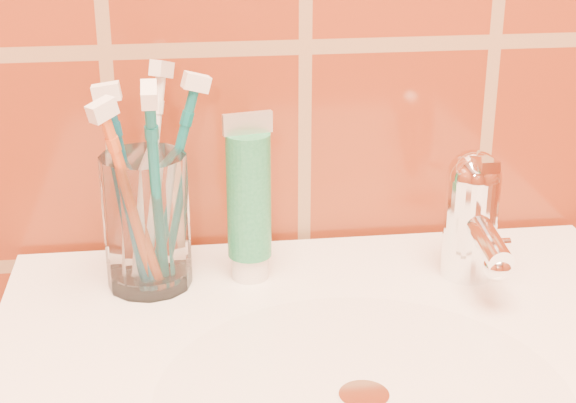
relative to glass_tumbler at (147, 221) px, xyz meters
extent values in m
cylinder|color=silver|center=(0.15, -0.20, -0.06)|extent=(0.30, 0.30, 0.00)
cylinder|color=white|center=(0.15, -0.20, -0.06)|extent=(0.04, 0.04, 0.00)
cylinder|color=white|center=(0.00, 0.00, 0.00)|extent=(0.10, 0.10, 0.12)
cylinder|color=white|center=(0.09, 0.00, -0.05)|extent=(0.03, 0.03, 0.02)
cylinder|color=#1D7A4A|center=(0.09, 0.00, 0.02)|extent=(0.04, 0.04, 0.11)
cube|color=beige|center=(0.09, 0.00, 0.09)|extent=(0.04, 0.01, 0.02)
cylinder|color=white|center=(0.29, -0.02, -0.01)|extent=(0.05, 0.05, 0.09)
sphere|color=white|center=(0.29, -0.02, 0.03)|extent=(0.05, 0.05, 0.05)
cylinder|color=white|center=(0.29, -0.06, -0.01)|extent=(0.02, 0.09, 0.03)
cube|color=white|center=(0.29, -0.03, 0.05)|extent=(0.02, 0.06, 0.01)
camera|label=1|loc=(0.03, -0.72, 0.30)|focal=55.00mm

